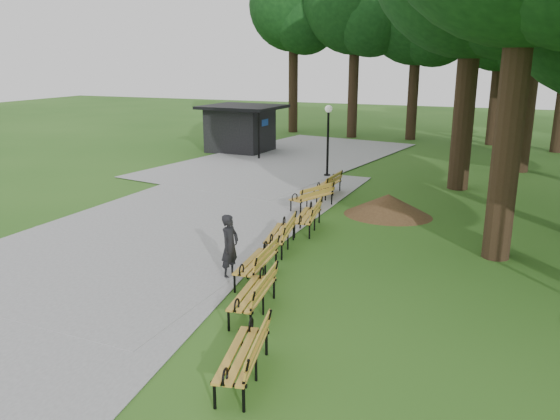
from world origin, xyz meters
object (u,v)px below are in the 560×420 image
at_px(bench_0, 242,355).
at_px(bench_1, 253,294).
at_px(bench_5, 312,196).
at_px(bench_6, 327,184).
at_px(kiosk, 240,128).
at_px(bench_3, 280,234).
at_px(bench_2, 256,262).
at_px(dirt_mound, 388,205).
at_px(person, 230,246).
at_px(bench_4, 307,216).
at_px(lamp_post, 328,125).

height_order(bench_0, bench_1, same).
distance_m(bench_0, bench_5, 10.59).
bearing_deg(bench_1, bench_0, 13.60).
bearing_deg(bench_1, bench_6, -178.46).
relative_size(kiosk, bench_3, 2.14).
xyz_separation_m(bench_0, bench_2, (-1.51, 3.86, 0.00)).
bearing_deg(dirt_mound, bench_3, -114.90).
height_order(bench_1, bench_5, same).
height_order(bench_1, bench_6, same).
bearing_deg(bench_6, kiosk, -134.50).
distance_m(bench_0, bench_3, 6.35).
xyz_separation_m(bench_1, bench_2, (-0.66, 1.64, 0.00)).
bearing_deg(bench_0, person, -162.17).
xyz_separation_m(dirt_mound, bench_0, (-0.23, -10.50, 0.08)).
distance_m(dirt_mound, bench_0, 10.50).
distance_m(kiosk, bench_3, 16.50).
bearing_deg(bench_3, person, -18.69).
relative_size(kiosk, dirt_mound, 1.67).
bearing_deg(person, kiosk, 31.00).
distance_m(kiosk, bench_2, 18.59).
relative_size(dirt_mound, bench_2, 1.28).
distance_m(person, bench_4, 4.21).
bearing_deg(bench_2, bench_6, -178.81).
bearing_deg(bench_0, bench_5, -178.86).
height_order(bench_0, bench_3, same).
bearing_deg(lamp_post, bench_4, -76.97).
bearing_deg(bench_4, dirt_mound, 134.26).
bearing_deg(dirt_mound, bench_5, -176.25).
distance_m(lamp_post, bench_3, 9.92).
height_order(bench_0, bench_2, same).
xyz_separation_m(person, bench_2, (0.65, 0.06, -0.33)).
bearing_deg(lamp_post, kiosk, 144.18).
relative_size(bench_0, bench_1, 1.00).
relative_size(bench_5, bench_6, 1.00).
height_order(kiosk, bench_0, kiosk).
xyz_separation_m(person, bench_0, (2.16, -3.81, -0.33)).
bearing_deg(bench_6, dirt_mound, 58.00).
bearing_deg(bench_2, kiosk, -157.76).
bearing_deg(bench_4, person, -14.62).
bearing_deg(person, bench_3, -2.81).
relative_size(bench_0, bench_5, 1.00).
bearing_deg(bench_2, person, -90.00).
height_order(person, bench_5, person).
relative_size(bench_2, bench_4, 1.00).
xyz_separation_m(bench_4, bench_5, (-0.66, 2.34, 0.00)).
bearing_deg(bench_1, bench_4, -178.93).
xyz_separation_m(person, kiosk, (-7.83, 16.58, 0.51)).
height_order(dirt_mound, bench_2, bench_2).
distance_m(kiosk, bench_4, 14.94).
xyz_separation_m(lamp_post, bench_5, (1.12, -5.37, -1.79)).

